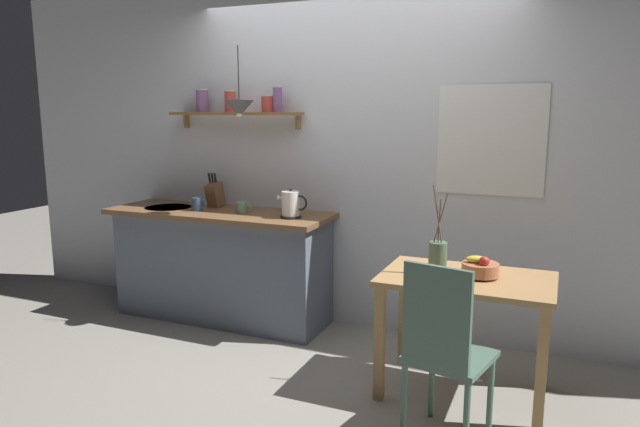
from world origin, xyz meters
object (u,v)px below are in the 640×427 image
at_px(dining_chair_near, 444,348).
at_px(electric_kettle, 291,205).
at_px(coffee_mug_by_sink, 198,204).
at_px(coffee_mug_spare, 242,208).
at_px(pendant_lamp, 239,108).
at_px(twig_vase, 438,257).
at_px(knife_block, 215,194).
at_px(fruit_bowl, 480,268).
at_px(dining_table, 466,297).

bearing_deg(dining_chair_near, electric_kettle, 141.63).
xyz_separation_m(electric_kettle, coffee_mug_by_sink, (-0.82, -0.01, -0.05)).
bearing_deg(coffee_mug_spare, pendant_lamp, -61.78).
height_order(twig_vase, knife_block, twig_vase).
bearing_deg(fruit_bowl, coffee_mug_by_sink, 169.28).
bearing_deg(pendant_lamp, twig_vase, -13.76).
distance_m(dining_table, coffee_mug_by_sink, 2.25).
relative_size(dining_chair_near, twig_vase, 1.84).
distance_m(coffee_mug_by_sink, pendant_lamp, 0.87).
relative_size(fruit_bowl, electric_kettle, 0.89).
height_order(dining_table, fruit_bowl, fruit_bowl).
bearing_deg(dining_table, coffee_mug_by_sink, 168.63).
distance_m(dining_table, dining_chair_near, 0.63).
bearing_deg(knife_block, dining_chair_near, -30.43).
distance_m(dining_chair_near, knife_block, 2.53).
bearing_deg(coffee_mug_by_sink, electric_kettle, 0.90).
relative_size(dining_table, twig_vase, 1.85).
xyz_separation_m(dining_table, twig_vase, (-0.17, -0.01, 0.23)).
bearing_deg(pendant_lamp, dining_table, -12.24).
bearing_deg(coffee_mug_spare, twig_vase, -16.63).
xyz_separation_m(fruit_bowl, electric_kettle, (-1.43, 0.44, 0.21)).
xyz_separation_m(dining_table, coffee_mug_spare, (-1.80, 0.48, 0.34)).
bearing_deg(dining_chair_near, twig_vase, 105.29).
relative_size(fruit_bowl, knife_block, 0.75).
bearing_deg(fruit_bowl, dining_table, -169.82).
xyz_separation_m(twig_vase, coffee_mug_spare, (-1.62, 0.48, 0.11)).
distance_m(dining_table, fruit_bowl, 0.20).
distance_m(dining_table, coffee_mug_spare, 1.89).
relative_size(dining_table, dining_chair_near, 1.01).
relative_size(fruit_bowl, coffee_mug_by_sink, 1.69).
relative_size(twig_vase, electric_kettle, 2.22).
distance_m(twig_vase, coffee_mug_spare, 1.70).
relative_size(electric_kettle, knife_block, 0.84).
bearing_deg(knife_block, pendant_lamp, -32.37).
height_order(dining_table, dining_chair_near, dining_chair_near).
height_order(knife_block, coffee_mug_by_sink, knife_block).
bearing_deg(electric_kettle, dining_table, -18.33).
distance_m(fruit_bowl, coffee_mug_spare, 1.93).
bearing_deg(dining_chair_near, coffee_mug_by_sink, 153.98).
relative_size(knife_block, pendant_lamp, 0.56).
bearing_deg(twig_vase, knife_block, 161.99).
relative_size(coffee_mug_spare, pendant_lamp, 0.25).
distance_m(knife_block, coffee_mug_spare, 0.39).
xyz_separation_m(dining_chair_near, pendant_lamp, (-1.74, 1.00, 1.16)).
height_order(dining_chair_near, fruit_bowl, dining_chair_near).
xyz_separation_m(coffee_mug_by_sink, coffee_mug_spare, (0.38, 0.04, -0.01)).
xyz_separation_m(electric_kettle, coffee_mug_spare, (-0.43, 0.03, -0.05)).
bearing_deg(coffee_mug_by_sink, knife_block, 80.97).
distance_m(electric_kettle, coffee_mug_spare, 0.44).
xyz_separation_m(electric_kettle, knife_block, (-0.79, 0.18, 0.01)).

